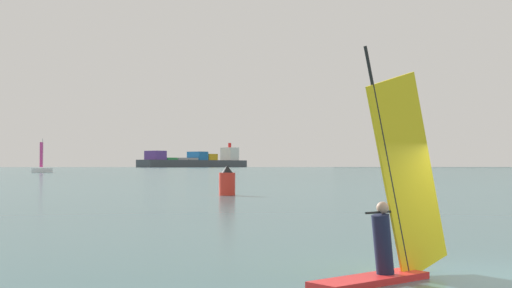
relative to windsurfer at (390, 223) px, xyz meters
The scene contains 5 objects.
ground_plane 2.36m from the windsurfer, 17.63° to the left, with size 4000.00×4000.00×0.00m, color #386066.
windsurfer is the anchor object (origin of this frame).
cargo_ship 843.67m from the windsurfer, 106.45° to the left, with size 102.97×154.80×31.43m.
channel_buoy 35.82m from the windsurfer, 108.35° to the left, with size 1.12×1.12×2.08m.
small_sailboat 204.56m from the windsurfer, 120.08° to the left, with size 3.94×9.14×10.16m.
Camera 1 is at (-1.95, -13.46, 2.07)m, focal length 48.69 mm.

